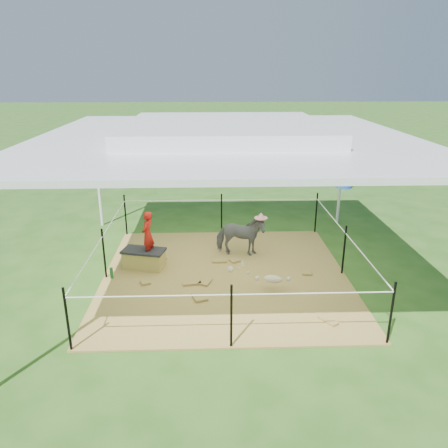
{
  "coord_description": "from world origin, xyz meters",
  "views": [
    {
      "loc": [
        -0.29,
        -7.5,
        3.76
      ],
      "look_at": [
        0.0,
        0.6,
        0.85
      ],
      "focal_mm": 35.0,
      "sensor_mm": 36.0,
      "label": 1
    }
  ],
  "objects_px": {
    "straw_bale": "(144,260)",
    "distant_person": "(298,163)",
    "green_bottle": "(112,273)",
    "trash_barrel": "(344,176)",
    "pony": "(240,236)",
    "picnic_table_near": "(278,164)",
    "picnic_table_far": "(365,159)",
    "woman": "(147,230)",
    "foal": "(273,278)"
  },
  "relations": [
    {
      "from": "green_bottle",
      "to": "foal",
      "type": "bearing_deg",
      "value": -11.13
    },
    {
      "from": "green_bottle",
      "to": "trash_barrel",
      "type": "distance_m",
      "value": 9.05
    },
    {
      "from": "picnic_table_near",
      "to": "distant_person",
      "type": "xyz_separation_m",
      "value": [
        0.56,
        -0.94,
        0.25
      ]
    },
    {
      "from": "picnic_table_near",
      "to": "picnic_table_far",
      "type": "height_order",
      "value": "picnic_table_far"
    },
    {
      "from": "distant_person",
      "to": "woman",
      "type": "bearing_deg",
      "value": 39.97
    },
    {
      "from": "picnic_table_far",
      "to": "woman",
      "type": "bearing_deg",
      "value": -115.01
    },
    {
      "from": "picnic_table_near",
      "to": "distant_person",
      "type": "distance_m",
      "value": 1.12
    },
    {
      "from": "green_bottle",
      "to": "pony",
      "type": "bearing_deg",
      "value": 21.77
    },
    {
      "from": "woman",
      "to": "distant_person",
      "type": "relative_size",
      "value": 0.77
    },
    {
      "from": "pony",
      "to": "trash_barrel",
      "type": "distance_m",
      "value": 6.69
    },
    {
      "from": "woman",
      "to": "pony",
      "type": "xyz_separation_m",
      "value": [
        1.83,
        0.54,
        -0.37
      ]
    },
    {
      "from": "woman",
      "to": "picnic_table_far",
      "type": "bearing_deg",
      "value": 153.79
    },
    {
      "from": "trash_barrel",
      "to": "picnic_table_near",
      "type": "height_order",
      "value": "trash_barrel"
    },
    {
      "from": "pony",
      "to": "distant_person",
      "type": "bearing_deg",
      "value": -13.92
    },
    {
      "from": "straw_bale",
      "to": "pony",
      "type": "distance_m",
      "value": 2.02
    },
    {
      "from": "pony",
      "to": "distant_person",
      "type": "relative_size",
      "value": 0.85
    },
    {
      "from": "straw_bale",
      "to": "distant_person",
      "type": "height_order",
      "value": "distant_person"
    },
    {
      "from": "picnic_table_near",
      "to": "picnic_table_far",
      "type": "bearing_deg",
      "value": -7.53
    },
    {
      "from": "woman",
      "to": "distant_person",
      "type": "distance_m",
      "value": 8.46
    },
    {
      "from": "picnic_table_far",
      "to": "straw_bale",
      "type": "bearing_deg",
      "value": -115.4
    },
    {
      "from": "green_bottle",
      "to": "trash_barrel",
      "type": "relative_size",
      "value": 0.26
    },
    {
      "from": "picnic_table_far",
      "to": "picnic_table_near",
      "type": "bearing_deg",
      "value": -156.62
    },
    {
      "from": "straw_bale",
      "to": "picnic_table_near",
      "type": "xyz_separation_m",
      "value": [
        3.88,
        8.19,
        0.14
      ]
    },
    {
      "from": "woman",
      "to": "pony",
      "type": "bearing_deg",
      "value": 120.08
    },
    {
      "from": "picnic_table_near",
      "to": "distant_person",
      "type": "relative_size",
      "value": 1.39
    },
    {
      "from": "foal",
      "to": "picnic_table_near",
      "type": "distance_m",
      "value": 9.34
    },
    {
      "from": "straw_bale",
      "to": "woman",
      "type": "xyz_separation_m",
      "value": [
        0.1,
        0.0,
        0.63
      ]
    },
    {
      "from": "woman",
      "to": "green_bottle",
      "type": "relative_size",
      "value": 4.32
    },
    {
      "from": "picnic_table_far",
      "to": "distant_person",
      "type": "distance_m",
      "value": 3.27
    },
    {
      "from": "distant_person",
      "to": "picnic_table_near",
      "type": "bearing_deg",
      "value": -78.08
    },
    {
      "from": "green_bottle",
      "to": "trash_barrel",
      "type": "bearing_deg",
      "value": 45.72
    },
    {
      "from": "woman",
      "to": "pony",
      "type": "relative_size",
      "value": 0.91
    },
    {
      "from": "trash_barrel",
      "to": "distant_person",
      "type": "xyz_separation_m",
      "value": [
        -1.32,
        1.23,
        0.19
      ]
    },
    {
      "from": "woman",
      "to": "pony",
      "type": "distance_m",
      "value": 1.95
    },
    {
      "from": "distant_person",
      "to": "straw_bale",
      "type": "bearing_deg",
      "value": 39.39
    },
    {
      "from": "trash_barrel",
      "to": "picnic_table_near",
      "type": "distance_m",
      "value": 2.87
    },
    {
      "from": "distant_person",
      "to": "foal",
      "type": "bearing_deg",
      "value": 57.02
    },
    {
      "from": "pony",
      "to": "straw_bale",
      "type": "bearing_deg",
      "value": 112.27
    },
    {
      "from": "picnic_table_near",
      "to": "picnic_table_far",
      "type": "relative_size",
      "value": 0.87
    },
    {
      "from": "foal",
      "to": "picnic_table_near",
      "type": "xyz_separation_m",
      "value": [
        1.48,
        9.22,
        0.06
      ]
    },
    {
      "from": "foal",
      "to": "distant_person",
      "type": "bearing_deg",
      "value": 91.14
    },
    {
      "from": "straw_bale",
      "to": "foal",
      "type": "distance_m",
      "value": 2.61
    },
    {
      "from": "pony",
      "to": "picnic_table_far",
      "type": "height_order",
      "value": "pony"
    },
    {
      "from": "straw_bale",
      "to": "pony",
      "type": "height_order",
      "value": "pony"
    },
    {
      "from": "foal",
      "to": "picnic_table_near",
      "type": "height_order",
      "value": "picnic_table_near"
    },
    {
      "from": "foal",
      "to": "picnic_table_far",
      "type": "distance_m",
      "value": 10.94
    },
    {
      "from": "foal",
      "to": "distant_person",
      "type": "height_order",
      "value": "distant_person"
    },
    {
      "from": "woman",
      "to": "picnic_table_near",
      "type": "distance_m",
      "value": 9.04
    },
    {
      "from": "straw_bale",
      "to": "foal",
      "type": "xyz_separation_m",
      "value": [
        2.4,
        -1.03,
        0.08
      ]
    },
    {
      "from": "straw_bale",
      "to": "picnic_table_far",
      "type": "relative_size",
      "value": 0.41
    }
  ]
}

